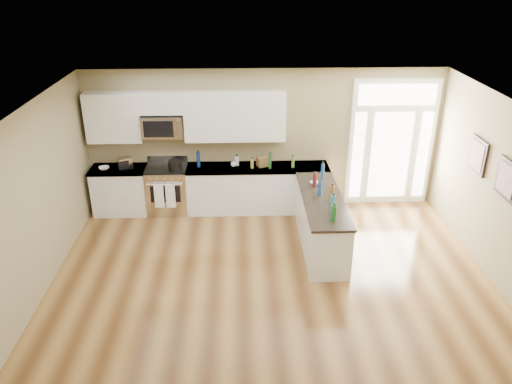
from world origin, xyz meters
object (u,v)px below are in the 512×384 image
kitchen_range (168,189)px  toaster_oven (125,163)px  stockpot (175,165)px  peninsula_cabinet (321,224)px

kitchen_range → toaster_oven: 0.98m
kitchen_range → toaster_oven: (-0.79, 0.01, 0.57)m
kitchen_range → stockpot: bearing=-31.8°
peninsula_cabinet → kitchen_range: 3.21m
stockpot → toaster_oven: bearing=172.8°
peninsula_cabinet → kitchen_range: kitchen_range is taller
toaster_oven → stockpot: bearing=-31.3°
stockpot → toaster_oven: (-0.98, 0.12, 0.00)m
peninsula_cabinet → stockpot: bearing=153.6°
kitchen_range → toaster_oven: size_ratio=4.18×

